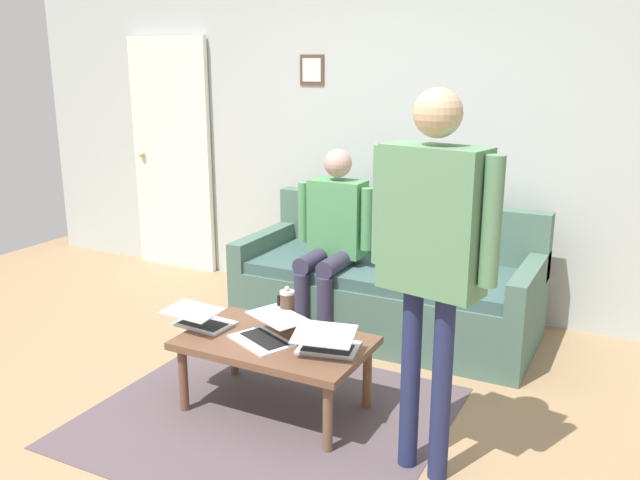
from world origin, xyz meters
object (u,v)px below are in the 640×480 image
interior_door (172,156)px  french_press (287,309)px  person_standing (432,239)px  laptop_right (200,319)px  laptop_center (267,332)px  laptop_left (327,343)px  couch (388,289)px  coffee_table (275,348)px  person_seated (332,232)px

interior_door → french_press: 2.78m
person_standing → laptop_right: bearing=-6.2°
french_press → interior_door: bearing=-38.3°
laptop_center → laptop_left: bearing=-177.1°
couch → laptop_left: (-0.19, 1.33, 0.15)m
laptop_center → french_press: french_press is taller
coffee_table → laptop_left: 0.33m
laptop_center → french_press: bearing=-92.4°
interior_door → french_press: size_ratio=8.35×
coffee_table → laptop_center: size_ratio=2.25×
interior_door → couch: bearing=166.6°
coffee_table → french_press: bearing=-82.3°
interior_door → person_standing: bearing=146.2°
laptop_center → laptop_right: size_ratio=1.32×
person_seated → laptop_center: bearing=98.4°
coffee_table → person_seated: 1.17m
coffee_table → french_press: 0.24m
laptop_left → french_press: bearing=-28.3°
laptop_right → person_standing: size_ratio=0.19×
couch → laptop_center: bearing=83.2°
couch → french_press: size_ratio=8.27×
coffee_table → laptop_right: (0.46, 0.04, 0.09)m
couch → person_seated: person_seated is taller
coffee_table → laptop_center: laptop_center is taller
couch → laptop_center: 1.36m
interior_door → person_seated: size_ratio=1.60×
person_seated → person_standing: bearing=130.6°
laptop_right → person_seated: 1.19m
laptop_left → person_seated: size_ratio=0.29×
coffee_table → person_standing: person_standing is taller
person_seated → couch: bearing=-145.1°
couch → coffee_table: size_ratio=2.03×
french_press → couch: bearing=-97.5°
interior_door → person_seated: interior_door is taller
couch → person_seated: 0.58m
interior_door → person_seated: 2.14m
laptop_center → person_seated: size_ratio=0.35×
laptop_left → french_press: size_ratio=1.49×
person_standing → french_press: bearing=-21.2°
coffee_table → person_standing: 1.19m
laptop_right → french_press: size_ratio=1.37×
coffee_table → person_seated: size_ratio=0.78×
interior_door → laptop_center: (-2.14, 1.89, -0.57)m
person_standing → laptop_center: bearing=-9.7°
french_press → person_seated: bearing=-79.3°
person_seated → coffee_table: bearing=100.2°
coffee_table → laptop_center: (0.03, 0.02, 0.09)m
laptop_left → laptop_center: laptop_left is taller
laptop_center → person_seated: bearing=-81.6°
french_press → person_standing: 1.16m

